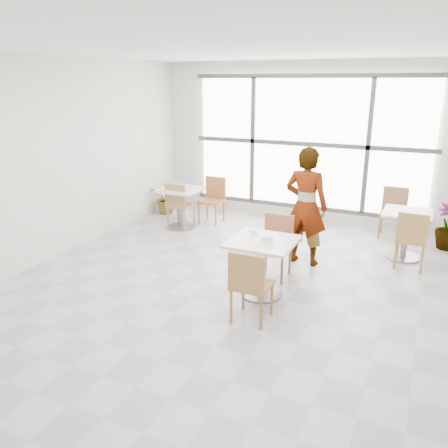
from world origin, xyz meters
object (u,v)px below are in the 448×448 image
at_px(coffee_cup, 253,232).
at_px(plant_left, 167,197).
at_px(chair_near, 250,282).
at_px(person, 306,207).
at_px(bg_chair_left_near, 179,203).
at_px(bg_table_right, 406,228).
at_px(chair_far, 276,241).
at_px(bg_table_left, 180,202).
at_px(bg_chair_right_far, 394,209).
at_px(oatmeal_bowl, 267,238).
at_px(bg_chair_left_far, 213,197).
at_px(bg_chair_right_near, 411,236).
at_px(main_table, 262,257).

height_order(coffee_cup, plant_left, coffee_cup).
distance_m(chair_near, person, 2.04).
distance_m(bg_chair_left_near, plant_left, 1.09).
bearing_deg(bg_table_right, chair_far, -137.91).
bearing_deg(bg_table_left, chair_near, -47.69).
bearing_deg(chair_far, bg_chair_right_far, 61.61).
distance_m(oatmeal_bowl, plant_left, 4.19).
bearing_deg(oatmeal_bowl, bg_table_right, 55.22).
bearing_deg(plant_left, bg_chair_left_near, -46.82).
xyz_separation_m(chair_far, bg_chair_left_far, (-1.92, 1.91, 0.00)).
distance_m(chair_near, bg_table_right, 3.17).
bearing_deg(bg_chair_right_far, bg_chair_left_far, -170.47).
distance_m(chair_far, bg_chair_right_near, 1.98).
distance_m(coffee_cup, plant_left, 3.88).
height_order(coffee_cup, bg_chair_left_near, bg_chair_left_near).
xyz_separation_m(main_table, bg_chair_right_near, (1.65, 1.71, -0.02)).
height_order(bg_chair_right_near, bg_chair_right_far, same).
relative_size(chair_near, chair_far, 1.00).
relative_size(oatmeal_bowl, bg_chair_right_near, 0.24).
height_order(bg_table_right, plant_left, bg_table_right).
xyz_separation_m(oatmeal_bowl, bg_table_right, (1.49, 2.15, -0.31)).
distance_m(chair_near, plant_left, 4.68).
distance_m(coffee_cup, bg_chair_left_far, 3.02).
xyz_separation_m(main_table, chair_near, (0.11, -0.70, -0.02)).
xyz_separation_m(chair_near, bg_chair_left_near, (-2.45, 2.63, 0.00)).
xyz_separation_m(oatmeal_bowl, bg_table_left, (-2.41, 2.02, -0.31)).
xyz_separation_m(main_table, chair_far, (-0.05, 0.69, -0.02)).
relative_size(oatmeal_bowl, bg_table_left, 0.28).
bearing_deg(oatmeal_bowl, chair_near, -85.61).
height_order(main_table, person, person).
xyz_separation_m(chair_near, bg_chair_left_far, (-2.08, 3.30, 0.00)).
bearing_deg(bg_chair_left_far, bg_chair_right_near, -13.77).
bearing_deg(coffee_cup, bg_chair_right_near, 39.91).
bearing_deg(coffee_cup, plant_left, 138.70).
bearing_deg(bg_table_left, bg_table_right, 1.88).
relative_size(bg_chair_left_near, bg_chair_right_far, 1.00).
bearing_deg(chair_near, bg_chair_right_near, -122.57).
xyz_separation_m(main_table, bg_table_right, (1.55, 2.13, -0.04)).
xyz_separation_m(bg_chair_left_far, bg_chair_right_near, (3.62, -0.89, 0.00)).
bearing_deg(chair_far, coffee_cup, -105.48).
relative_size(bg_chair_left_far, bg_chair_right_near, 1.00).
xyz_separation_m(bg_table_left, plant_left, (-0.74, 0.71, -0.15)).
bearing_deg(chair_near, bg_chair_left_near, -46.94).
height_order(bg_table_left, plant_left, bg_table_left).
bearing_deg(main_table, bg_table_right, 53.95).
distance_m(person, bg_chair_right_near, 1.56).
bearing_deg(oatmeal_bowl, bg_table_left, 139.99).
bearing_deg(main_table, chair_far, 93.86).
bearing_deg(bg_table_left, bg_chair_left_near, -86.45).
xyz_separation_m(chair_near, bg_table_right, (1.44, 2.83, -0.01)).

